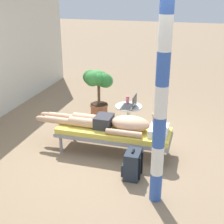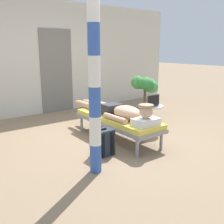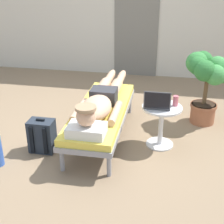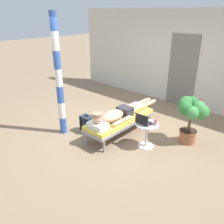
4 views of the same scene
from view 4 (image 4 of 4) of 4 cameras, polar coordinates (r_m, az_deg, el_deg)
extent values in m
plane|color=#8C7256|center=(5.47, 0.98, -4.62)|extent=(40.00, 40.00, 0.00)
cube|color=beige|center=(7.09, 16.90, 12.63)|extent=(7.60, 0.20, 2.70)
cube|color=slate|center=(7.01, 17.03, 9.72)|extent=(0.84, 0.03, 2.04)
cylinder|color=gray|center=(6.00, 5.13, -0.55)|extent=(0.05, 0.05, 0.28)
cylinder|color=gray|center=(5.73, 9.25, -1.97)|extent=(0.05, 0.05, 0.28)
cylinder|color=gray|center=(4.94, -6.40, -6.26)|extent=(0.05, 0.05, 0.28)
cylinder|color=gray|center=(4.61, -2.05, -8.46)|extent=(0.05, 0.05, 0.28)
cube|color=gray|center=(5.20, 2.06, -2.34)|extent=(0.62, 1.81, 0.06)
cube|color=#E5CC4C|center=(5.17, 2.07, -1.64)|extent=(0.59, 1.78, 0.08)
cube|color=white|center=(4.67, -3.55, -3.34)|extent=(0.40, 0.28, 0.11)
sphere|color=#D8A884|center=(4.60, -3.60, -1.56)|extent=(0.21, 0.21, 0.21)
cylinder|color=tan|center=(4.56, -3.63, -0.48)|extent=(0.22, 0.22, 0.03)
ellipsoid|color=#D8A884|center=(4.92, 0.08, -1.00)|extent=(0.35, 0.60, 0.23)
cylinder|color=#D8A884|center=(5.12, -1.37, -0.85)|extent=(0.09, 0.55, 0.09)
cylinder|color=#D8A884|center=(4.86, 2.41, -2.29)|extent=(0.09, 0.55, 0.09)
cube|color=#333338|center=(5.23, 3.24, 0.26)|extent=(0.33, 0.26, 0.19)
cylinder|color=#D8A884|center=(5.54, 4.78, 1.34)|extent=(0.15, 0.42, 0.15)
cylinder|color=#D8A884|center=(5.87, 7.35, 2.34)|extent=(0.11, 0.44, 0.11)
ellipsoid|color=#D8A884|center=(6.10, 8.93, 3.02)|extent=(0.09, 0.20, 0.10)
cylinder|color=#D8A884|center=(5.44, 6.19, 0.88)|extent=(0.15, 0.42, 0.15)
cylinder|color=#D8A884|center=(5.78, 8.72, 1.92)|extent=(0.11, 0.44, 0.11)
ellipsoid|color=#D8A884|center=(6.01, 10.27, 2.63)|extent=(0.09, 0.20, 0.10)
cylinder|color=silver|center=(4.91, 8.37, -8.30)|extent=(0.34, 0.34, 0.02)
cylinder|color=silver|center=(4.79, 8.54, -5.78)|extent=(0.06, 0.06, 0.48)
cylinder|color=silver|center=(4.67, 8.73, -3.08)|extent=(0.48, 0.48, 0.02)
cube|color=#4C4C51|center=(4.69, 8.14, -2.64)|extent=(0.31, 0.22, 0.02)
cube|color=black|center=(4.69, 8.22, -2.49)|extent=(0.27, 0.15, 0.00)
cube|color=#4C4C51|center=(4.55, 7.39, -1.85)|extent=(0.31, 0.01, 0.21)
cube|color=black|center=(4.55, 7.33, -1.88)|extent=(0.29, 0.00, 0.19)
cylinder|color=#D86672|center=(4.61, 10.73, -2.55)|extent=(0.06, 0.06, 0.12)
cube|color=#262D38|center=(5.35, -6.24, -3.00)|extent=(0.30, 0.20, 0.40)
cube|color=#262D38|center=(5.46, -5.27, -3.24)|extent=(0.22, 0.04, 0.18)
cube|color=black|center=(5.35, -7.73, -3.12)|extent=(0.04, 0.02, 0.34)
cube|color=black|center=(5.23, -6.55, -3.68)|extent=(0.04, 0.02, 0.34)
cube|color=black|center=(5.26, -6.34, -0.93)|extent=(0.10, 0.02, 0.02)
cylinder|color=#9E5B3D|center=(5.21, 18.25, -5.71)|extent=(0.34, 0.34, 0.28)
cylinder|color=#9E5B3D|center=(5.15, 18.42, -4.55)|extent=(0.37, 0.37, 0.04)
cylinder|color=#332319|center=(5.14, 18.46, -4.30)|extent=(0.31, 0.31, 0.01)
cylinder|color=brown|center=(5.05, 18.76, -2.22)|extent=(0.06, 0.06, 0.42)
sphere|color=#38843D|center=(4.91, 21.30, 0.03)|extent=(0.32, 0.32, 0.32)
sphere|color=#429347|center=(4.96, 20.84, 1.05)|extent=(0.26, 0.26, 0.26)
sphere|color=#2D7233|center=(5.07, 19.26, 2.24)|extent=(0.27, 0.27, 0.27)
sphere|color=#38843D|center=(5.03, 18.05, 2.15)|extent=(0.30, 0.30, 0.30)
sphere|color=#2D7233|center=(4.93, 17.50, 1.67)|extent=(0.24, 0.24, 0.24)
sphere|color=#2D7233|center=(4.83, 17.91, 0.75)|extent=(0.28, 0.28, 0.28)
sphere|color=#429347|center=(4.81, 19.31, -0.22)|extent=(0.27, 0.27, 0.27)
cylinder|color=#3359B2|center=(5.43, -12.04, -3.16)|extent=(0.15, 0.15, 0.37)
cylinder|color=white|center=(5.28, -12.38, 0.46)|extent=(0.15, 0.15, 0.37)
cylinder|color=#3359B2|center=(5.14, -12.74, 4.29)|extent=(0.15, 0.15, 0.37)
cylinder|color=white|center=(5.03, -13.12, 8.31)|extent=(0.15, 0.15, 0.37)
cylinder|color=#3359B2|center=(4.95, -13.52, 12.48)|extent=(0.15, 0.15, 0.37)
cylinder|color=white|center=(4.90, -13.95, 16.76)|extent=(0.15, 0.15, 0.37)
cylinder|color=#3359B2|center=(4.87, -14.41, 21.11)|extent=(0.15, 0.15, 0.37)
camera|label=1|loc=(7.67, -32.02, 19.77)|focal=50.18mm
camera|label=2|loc=(5.86, -46.67, 6.37)|focal=42.38mm
camera|label=3|loc=(2.25, -45.41, 3.18)|focal=51.13mm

